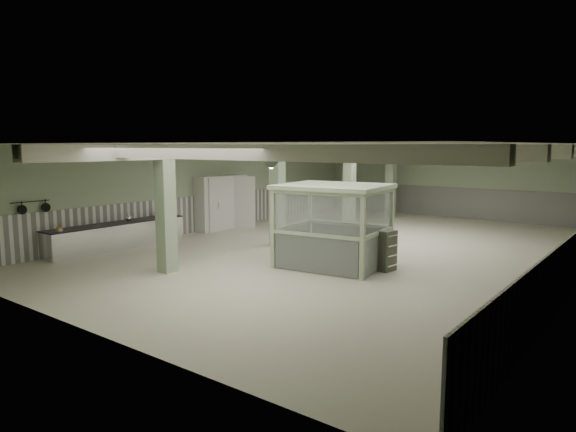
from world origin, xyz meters
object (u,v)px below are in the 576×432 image
Objects in this scene: walkin_cooler at (222,201)px; filing_cabinet at (386,251)px; guard_booth at (333,210)px; prep_counter at (117,235)px.

walkin_cooler is 9.35m from filing_cabinet.
guard_booth is at bearing -156.89° from filing_cabinet.
walkin_cooler is 7.99m from guard_booth.
walkin_cooler is (-0.08, 5.25, 0.73)m from prep_counter.
walkin_cooler reaches higher than filing_cabinet.
guard_booth reaches higher than prep_counter.
walkin_cooler is at bearing 151.28° from guard_booth.
guard_booth is at bearing 17.86° from prep_counter.
prep_counter is 4.44× the size of filing_cabinet.
filing_cabinet reaches higher than prep_counter.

